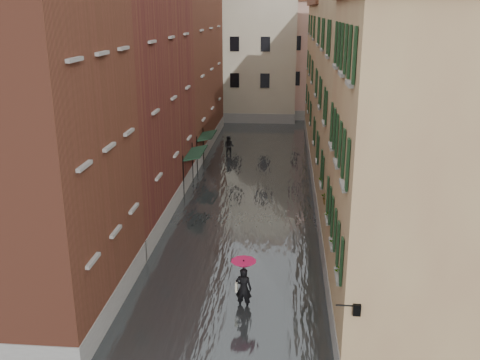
% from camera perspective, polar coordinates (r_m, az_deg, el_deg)
% --- Properties ---
extents(ground, '(120.00, 120.00, 0.00)m').
position_cam_1_polar(ground, '(22.69, -1.22, -11.74)').
color(ground, '#555557').
rests_on(ground, ground).
extents(floodwater, '(10.00, 60.00, 0.20)m').
position_cam_1_polar(floodwater, '(34.53, 1.11, -0.97)').
color(floodwater, '#3E4244').
rests_on(floodwater, ground).
extents(building_left_near, '(6.00, 8.00, 13.00)m').
position_cam_1_polar(building_left_near, '(20.43, -21.94, 3.25)').
color(building_left_near, brown).
rests_on(building_left_near, ground).
extents(building_left_mid, '(6.00, 14.00, 12.50)m').
position_cam_1_polar(building_left_mid, '(30.48, -12.74, 8.01)').
color(building_left_mid, '#5D2D1D').
rests_on(building_left_mid, ground).
extents(building_left_far, '(6.00, 16.00, 14.00)m').
position_cam_1_polar(building_left_far, '(44.79, -7.01, 12.25)').
color(building_left_far, brown).
rests_on(building_left_far, ground).
extents(building_right_near, '(6.00, 8.00, 11.50)m').
position_cam_1_polar(building_right_near, '(19.06, 19.38, 0.21)').
color(building_right_near, '#9D7351').
rests_on(building_right_near, ground).
extents(building_right_mid, '(6.00, 14.00, 13.00)m').
position_cam_1_polar(building_right_mid, '(29.41, 14.49, 8.04)').
color(building_right_mid, tan).
rests_on(building_right_mid, ground).
extents(building_right_far, '(6.00, 16.00, 11.50)m').
position_cam_1_polar(building_right_far, '(44.24, 11.40, 10.34)').
color(building_right_far, '#9D7351').
rests_on(building_right_far, ground).
extents(building_end_cream, '(12.00, 9.00, 13.00)m').
position_cam_1_polar(building_end_cream, '(58.06, -0.13, 13.10)').
color(building_end_cream, beige).
rests_on(building_end_cream, ground).
extents(building_end_pink, '(10.00, 9.00, 12.00)m').
position_cam_1_polar(building_end_pink, '(59.98, 8.85, 12.56)').
color(building_end_pink, tan).
rests_on(building_end_pink, ground).
extents(awning_near, '(1.09, 3.29, 2.80)m').
position_cam_1_polar(awning_near, '(33.86, -4.81, 2.78)').
color(awning_near, black).
rests_on(awning_near, ground).
extents(awning_far, '(1.09, 2.94, 2.80)m').
position_cam_1_polar(awning_far, '(38.54, -3.60, 4.63)').
color(awning_far, black).
rests_on(awning_far, ground).
extents(wall_lantern, '(0.71, 0.22, 0.35)m').
position_cam_1_polar(wall_lantern, '(16.03, 12.27, -13.28)').
color(wall_lantern, black).
rests_on(wall_lantern, ground).
extents(window_planters, '(0.59, 10.41, 0.84)m').
position_cam_1_polar(window_planters, '(21.60, 9.80, -3.28)').
color(window_planters, brown).
rests_on(window_planters, ground).
extents(pedestrian_main, '(0.99, 0.99, 2.06)m').
position_cam_1_polar(pedestrian_main, '(20.86, 0.38, -10.61)').
color(pedestrian_main, black).
rests_on(pedestrian_main, ground).
extents(pedestrian_far, '(0.92, 0.78, 1.69)m').
position_cam_1_polar(pedestrian_far, '(42.34, -1.18, 3.60)').
color(pedestrian_far, black).
rests_on(pedestrian_far, ground).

